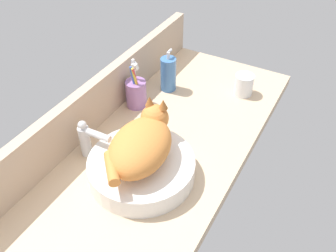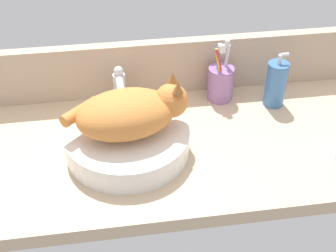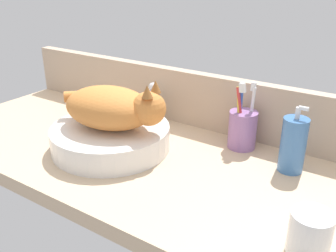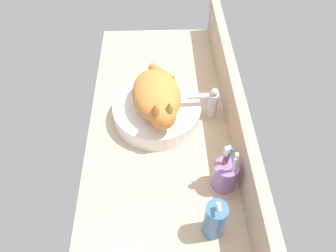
{
  "view_description": "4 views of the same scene",
  "coord_description": "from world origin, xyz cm",
  "px_view_note": "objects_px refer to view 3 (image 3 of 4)",
  "views": [
    {
      "loc": [
        -74.25,
        -46.61,
        86.12
      ],
      "look_at": [
        5.23,
        -2.81,
        9.0
      ],
      "focal_mm": 40.0,
      "sensor_mm": 36.0,
      "label": 1
    },
    {
      "loc": [
        -13.24,
        -96.14,
        80.76
      ],
      "look_at": [
        0.43,
        -4.11,
        8.72
      ],
      "focal_mm": 50.0,
      "sensor_mm": 36.0,
      "label": 2
    },
    {
      "loc": [
        54.64,
        -70.52,
        46.96
      ],
      "look_at": [
        5.98,
        2.44,
        8.89
      ],
      "focal_mm": 40.0,
      "sensor_mm": 36.0,
      "label": 3
    },
    {
      "loc": [
        73.12,
        -0.82,
        92.64
      ],
      "look_at": [
        1.21,
        1.69,
        7.91
      ],
      "focal_mm": 35.0,
      "sensor_mm": 36.0,
      "label": 4
    }
  ],
  "objects_px": {
    "cat": "(113,107)",
    "toothbrush_cup": "(242,128)",
    "soap_dispenser": "(293,145)",
    "sink_basin": "(111,137)",
    "faucet": "(151,103)",
    "water_glass": "(309,236)"
  },
  "relations": [
    {
      "from": "cat",
      "to": "faucet",
      "type": "height_order",
      "value": "cat"
    },
    {
      "from": "faucet",
      "to": "water_glass",
      "type": "height_order",
      "value": "faucet"
    },
    {
      "from": "sink_basin",
      "to": "soap_dispenser",
      "type": "height_order",
      "value": "soap_dispenser"
    },
    {
      "from": "sink_basin",
      "to": "soap_dispenser",
      "type": "relative_size",
      "value": 1.89
    },
    {
      "from": "cat",
      "to": "soap_dispenser",
      "type": "distance_m",
      "value": 0.46
    },
    {
      "from": "faucet",
      "to": "toothbrush_cup",
      "type": "height_order",
      "value": "toothbrush_cup"
    },
    {
      "from": "faucet",
      "to": "soap_dispenser",
      "type": "height_order",
      "value": "soap_dispenser"
    },
    {
      "from": "sink_basin",
      "to": "water_glass",
      "type": "height_order",
      "value": "water_glass"
    },
    {
      "from": "cat",
      "to": "toothbrush_cup",
      "type": "xyz_separation_m",
      "value": [
        0.28,
        0.2,
        -0.07
      ]
    },
    {
      "from": "sink_basin",
      "to": "faucet",
      "type": "xyz_separation_m",
      "value": [
        -0.0,
        0.2,
        0.04
      ]
    },
    {
      "from": "sink_basin",
      "to": "water_glass",
      "type": "xyz_separation_m",
      "value": [
        0.56,
        -0.12,
        0.0
      ]
    },
    {
      "from": "soap_dispenser",
      "to": "water_glass",
      "type": "bearing_deg",
      "value": -67.39
    },
    {
      "from": "toothbrush_cup",
      "to": "sink_basin",
      "type": "bearing_deg",
      "value": -145.06
    },
    {
      "from": "sink_basin",
      "to": "cat",
      "type": "height_order",
      "value": "cat"
    },
    {
      "from": "water_glass",
      "to": "soap_dispenser",
      "type": "bearing_deg",
      "value": 112.61
    },
    {
      "from": "faucet",
      "to": "water_glass",
      "type": "bearing_deg",
      "value": -29.02
    },
    {
      "from": "cat",
      "to": "toothbrush_cup",
      "type": "distance_m",
      "value": 0.35
    },
    {
      "from": "water_glass",
      "to": "toothbrush_cup",
      "type": "bearing_deg",
      "value": 129.25
    },
    {
      "from": "sink_basin",
      "to": "soap_dispenser",
      "type": "distance_m",
      "value": 0.48
    },
    {
      "from": "sink_basin",
      "to": "cat",
      "type": "xyz_separation_m",
      "value": [
        0.01,
        0.0,
        0.09
      ]
    },
    {
      "from": "sink_basin",
      "to": "faucet",
      "type": "height_order",
      "value": "faucet"
    },
    {
      "from": "soap_dispenser",
      "to": "sink_basin",
      "type": "bearing_deg",
      "value": -161.01
    }
  ]
}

